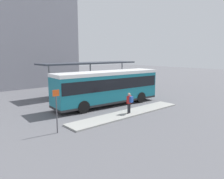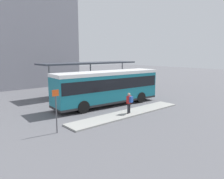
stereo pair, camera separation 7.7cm
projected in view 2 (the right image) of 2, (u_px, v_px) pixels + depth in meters
name	position (u px, v px, depth m)	size (l,w,h in m)	color
ground_plane	(108.00, 105.00, 21.52)	(120.00, 120.00, 0.00)	#5B5B60
curb_island	(128.00, 113.00, 18.36)	(11.35, 1.80, 0.12)	#9E9E99
city_bus	(108.00, 86.00, 21.21)	(11.13, 3.19, 3.35)	#197284
pedestrian_waiting	(129.00, 102.00, 17.99)	(0.46, 0.50, 1.72)	#232328
bicycle_black	(148.00, 89.00, 28.70)	(0.48, 1.79, 0.78)	black
bicycle_blue	(145.00, 89.00, 29.39)	(0.48, 1.69, 0.73)	black
bicycle_yellow	(141.00, 88.00, 29.79)	(0.48, 1.56, 0.67)	black
station_shelter	(90.00, 64.00, 27.15)	(12.98, 2.99, 3.96)	#383D47
potted_planter_near_shelter	(93.00, 92.00, 24.76)	(0.90, 0.90, 1.32)	slate
platform_sign	(56.00, 109.00, 13.75)	(0.44, 0.08, 2.80)	#4C4C51
station_building	(0.00, 26.00, 34.49)	(19.87, 14.46, 18.65)	gray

